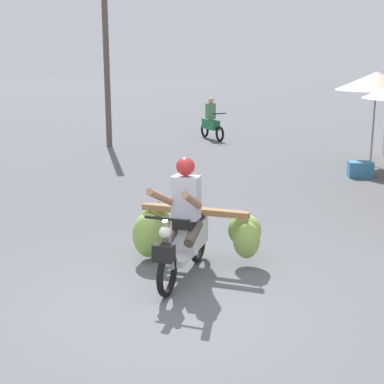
{
  "coord_description": "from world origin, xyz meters",
  "views": [
    {
      "loc": [
        0.8,
        -5.88,
        2.84
      ],
      "look_at": [
        -0.04,
        1.88,
        0.9
      ],
      "focal_mm": 52.4,
      "sensor_mm": 36.0,
      "label": 1
    }
  ],
  "objects_px": {
    "motorbike_main_loaded": "(185,230)",
    "produce_crate": "(360,169)",
    "utility_pole": "(106,60)",
    "market_umbrella_further_along": "(377,81)",
    "motorbike_distant_ahead_left": "(211,122)"
  },
  "relations": [
    {
      "from": "utility_pole",
      "to": "market_umbrella_further_along",
      "type": "bearing_deg",
      "value": -16.05
    },
    {
      "from": "motorbike_distant_ahead_left",
      "to": "motorbike_main_loaded",
      "type": "bearing_deg",
      "value": -87.42
    },
    {
      "from": "motorbike_distant_ahead_left",
      "to": "utility_pole",
      "type": "relative_size",
      "value": 0.27
    },
    {
      "from": "produce_crate",
      "to": "utility_pole",
      "type": "distance_m",
      "value": 8.3
    },
    {
      "from": "motorbike_distant_ahead_left",
      "to": "produce_crate",
      "type": "distance_m",
      "value": 6.86
    },
    {
      "from": "motorbike_distant_ahead_left",
      "to": "market_umbrella_further_along",
      "type": "bearing_deg",
      "value": -42.12
    },
    {
      "from": "motorbike_main_loaded",
      "to": "produce_crate",
      "type": "relative_size",
      "value": 3.43
    },
    {
      "from": "produce_crate",
      "to": "market_umbrella_further_along",
      "type": "bearing_deg",
      "value": 70.68
    },
    {
      "from": "motorbike_main_loaded",
      "to": "market_umbrella_further_along",
      "type": "height_order",
      "value": "market_umbrella_further_along"
    },
    {
      "from": "produce_crate",
      "to": "motorbike_main_loaded",
      "type": "bearing_deg",
      "value": -119.17
    },
    {
      "from": "motorbike_main_loaded",
      "to": "utility_pole",
      "type": "xyz_separation_m",
      "value": [
        -3.58,
        9.84,
        2.13
      ]
    },
    {
      "from": "utility_pole",
      "to": "produce_crate",
      "type": "bearing_deg",
      "value": -27.86
    },
    {
      "from": "motorbike_main_loaded",
      "to": "motorbike_distant_ahead_left",
      "type": "relative_size",
      "value": 1.35
    },
    {
      "from": "motorbike_main_loaded",
      "to": "produce_crate",
      "type": "xyz_separation_m",
      "value": [
        3.43,
        6.14,
        -0.34
      ]
    },
    {
      "from": "market_umbrella_further_along",
      "to": "produce_crate",
      "type": "distance_m",
      "value": 2.56
    }
  ]
}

